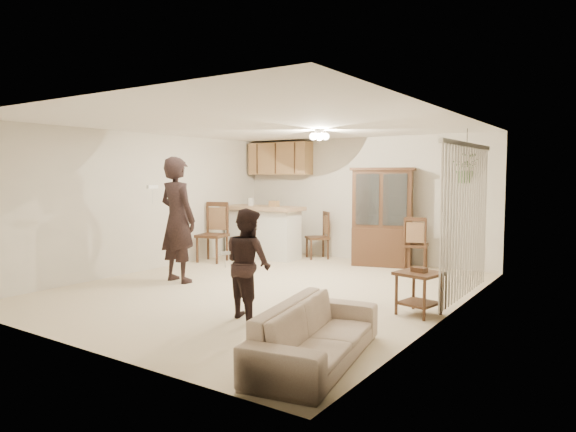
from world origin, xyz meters
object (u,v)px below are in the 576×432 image
Objects in this scene: chair_hutch_right at (416,254)px; chair_hutch_left at (317,245)px; adult at (178,227)px; china_hutch at (382,218)px; child at (248,263)px; side_table at (419,292)px; sofa at (316,323)px; chair_bar at (212,245)px.

chair_hutch_left is at bearing -12.42° from chair_hutch_right.
china_hutch is (2.17, 3.23, 0.03)m from adult.
child is 2.16m from side_table.
sofa is 2.11m from side_table.
child is 4.21m from chair_bar.
chair_hutch_right is (0.63, 0.10, -0.66)m from china_hutch.
china_hutch is at bearing 12.32° from chair_bar.
chair_hutch_left reaches higher than chair_hutch_right.
adult is 1.83× the size of chair_hutch_left.
adult reaches higher than chair_hutch_right.
child reaches higher than chair_hutch_left.
side_table is at bearing 1.08° from chair_hutch_left.
child is at bearing -25.96° from chair_hutch_left.
chair_bar is 3.98m from chair_hutch_right.
adult is 1.85× the size of chair_hutch_right.
adult is at bearing -138.75° from china_hutch.
adult reaches higher than side_table.
sofa is at bearing -87.87° from china_hutch.
child is (2.27, -1.04, -0.22)m from adult.
adult reaches higher than child.
chair_hutch_right is (-0.92, 5.18, -0.09)m from sofa.
chair_hutch_left is 1.01× the size of chair_hutch_right.
side_table is at bearing -73.85° from china_hutch.
adult is 3.89m from china_hutch.
chair_hutch_right is at bearing -77.58° from child.
china_hutch is 1.92× the size of chair_hutch_left.
chair_bar reaches higher than chair_hutch_right.
chair_hutch_right is at bearing 9.68° from chair_bar.
adult is 0.96× the size of china_hutch.
china_hutch reaches higher than adult.
sofa is 5.96m from chair_hutch_left.
sofa is 4.19m from adult.
sofa is at bearing 86.29° from chair_hutch_right.
child is at bearing 69.32° from chair_hutch_right.
china_hutch is at bearing -118.53° from adult.
china_hutch reaches higher than chair_hutch_left.
chair_hutch_right is (2.80, 3.33, -0.63)m from adult.
sofa is 1.00× the size of china_hutch.
adult is 1.33× the size of child.
china_hutch reaches higher than child.
child is at bearing -55.35° from chair_bar.
child is at bearing 50.26° from sofa.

